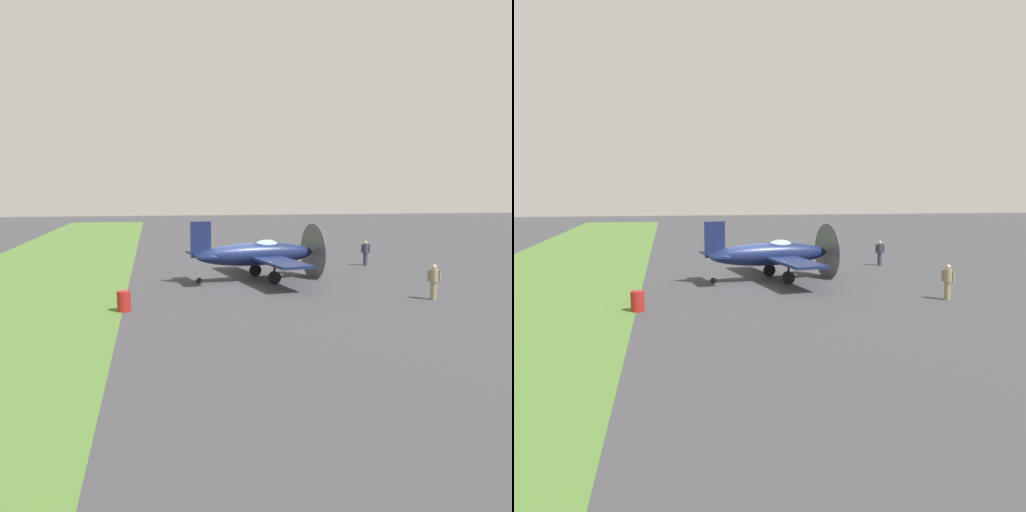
% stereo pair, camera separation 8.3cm
% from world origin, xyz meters
% --- Properties ---
extents(ground_plane, '(160.00, 160.00, 0.00)m').
position_xyz_m(ground_plane, '(0.00, 0.00, 0.00)').
color(ground_plane, '#38383D').
extents(grass_verge, '(120.00, 11.00, 0.01)m').
position_xyz_m(grass_verge, '(0.00, -11.53, 0.00)').
color(grass_verge, '#476B2D').
rests_on(grass_verge, ground).
extents(airplane_lead, '(10.45, 8.32, 3.70)m').
position_xyz_m(airplane_lead, '(-0.36, 1.45, 1.55)').
color(airplane_lead, '#141E47').
rests_on(airplane_lead, ground).
extents(ground_crew_chief, '(0.38, 0.62, 1.73)m').
position_xyz_m(ground_crew_chief, '(-5.30, 10.00, 0.91)').
color(ground_crew_chief, '#2D3342').
rests_on(ground_crew_chief, ground).
extents(ground_crew_mechanic, '(0.39, 0.55, 1.73)m').
position_xyz_m(ground_crew_mechanic, '(6.90, 8.73, 0.91)').
color(ground_crew_mechanic, '#847A5B').
rests_on(ground_crew_mechanic, ground).
extents(fuel_drum, '(0.60, 0.60, 0.90)m').
position_xyz_m(fuel_drum, '(6.85, -5.96, 0.45)').
color(fuel_drum, maroon).
rests_on(fuel_drum, ground).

